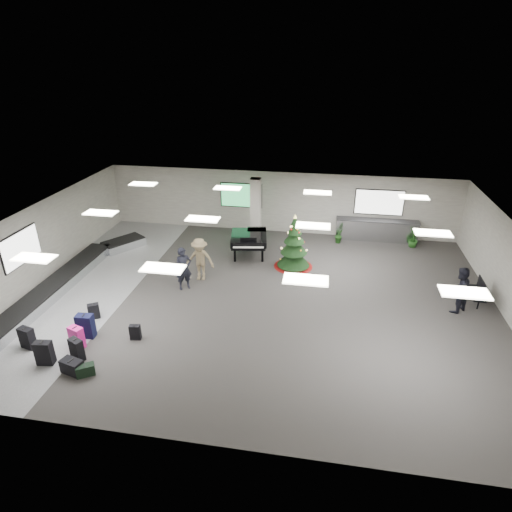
% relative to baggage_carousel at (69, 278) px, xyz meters
% --- Properties ---
extents(ground, '(18.00, 18.00, 0.00)m').
position_rel_baggage_carousel_xyz_m(ground, '(7.84, 0.08, -0.21)').
color(ground, '#33302F').
rests_on(ground, ground).
extents(room_envelope, '(18.02, 14.02, 3.21)m').
position_rel_baggage_carousel_xyz_m(room_envelope, '(7.46, 0.75, 2.12)').
color(room_envelope, '#9F9891').
rests_on(room_envelope, ground).
extents(baggage_carousel, '(2.28, 9.71, 0.43)m').
position_rel_baggage_carousel_xyz_m(baggage_carousel, '(0.00, 0.00, 0.00)').
color(baggage_carousel, silver).
rests_on(baggage_carousel, ground).
extents(service_counter, '(4.05, 0.65, 1.08)m').
position_rel_baggage_carousel_xyz_m(service_counter, '(12.84, 6.73, 0.33)').
color(service_counter, silver).
rests_on(service_counter, ground).
extents(suitcase_0, '(0.54, 0.35, 0.81)m').
position_rel_baggage_carousel_xyz_m(suitcase_0, '(2.14, -4.82, 0.18)').
color(suitcase_0, black).
rests_on(suitcase_0, ground).
extents(suitcase_1, '(0.52, 0.42, 0.74)m').
position_rel_baggage_carousel_xyz_m(suitcase_1, '(2.99, -4.46, 0.15)').
color(suitcase_1, black).
rests_on(suitcase_1, ground).
extents(pink_suitcase, '(0.53, 0.40, 0.76)m').
position_rel_baggage_carousel_xyz_m(pink_suitcase, '(2.65, -3.89, 0.16)').
color(pink_suitcase, '#E91E90').
rests_on(pink_suitcase, ground).
extents(suitcase_3, '(0.38, 0.25, 0.55)m').
position_rel_baggage_carousel_xyz_m(suitcase_3, '(4.32, -3.18, 0.05)').
color(suitcase_3, black).
rests_on(suitcase_3, ground).
extents(navy_suitcase, '(0.56, 0.35, 0.86)m').
position_rel_baggage_carousel_xyz_m(navy_suitcase, '(2.66, -3.33, 0.21)').
color(navy_suitcase, black).
rests_on(navy_suitcase, ground).
extents(suitcase_5, '(0.54, 0.38, 0.75)m').
position_rel_baggage_carousel_xyz_m(suitcase_5, '(1.11, -4.19, 0.15)').
color(suitcase_5, black).
rests_on(suitcase_5, ground).
extents(green_duffel, '(0.58, 0.50, 0.37)m').
position_rel_baggage_carousel_xyz_m(green_duffel, '(3.60, -5.10, -0.04)').
color(green_duffel, black).
rests_on(green_duffel, ground).
extents(suitcase_8, '(0.44, 0.39, 0.59)m').
position_rel_baggage_carousel_xyz_m(suitcase_8, '(2.34, -2.26, 0.07)').
color(suitcase_8, black).
rests_on(suitcase_8, ground).
extents(black_duffel, '(0.72, 0.52, 0.45)m').
position_rel_baggage_carousel_xyz_m(black_duffel, '(3.15, -5.05, 0.00)').
color(black_duffel, black).
rests_on(black_duffel, ground).
extents(christmas_tree, '(1.72, 1.72, 2.45)m').
position_rel_baggage_carousel_xyz_m(christmas_tree, '(8.99, 3.05, 0.63)').
color(christmas_tree, '#660B09').
rests_on(christmas_tree, ground).
extents(grand_piano, '(1.89, 2.29, 1.18)m').
position_rel_baggage_carousel_xyz_m(grand_piano, '(6.83, 3.86, 0.63)').
color(grand_piano, black).
rests_on(grand_piano, ground).
extents(bench, '(0.50, 1.35, 0.84)m').
position_rel_baggage_carousel_xyz_m(bench, '(16.17, 1.23, 0.26)').
color(bench, black).
rests_on(bench, ground).
extents(traveler_a, '(0.77, 0.72, 1.78)m').
position_rel_baggage_carousel_xyz_m(traveler_a, '(4.86, 0.35, 0.67)').
color(traveler_a, black).
rests_on(traveler_a, ground).
extents(traveler_b, '(1.19, 0.69, 1.83)m').
position_rel_baggage_carousel_xyz_m(traveler_b, '(5.27, 1.22, 0.70)').
color(traveler_b, '#917D5A').
rests_on(traveler_b, ground).
extents(traveler_bench, '(1.08, 1.07, 1.76)m').
position_rel_baggage_carousel_xyz_m(traveler_bench, '(15.19, 0.40, 0.67)').
color(traveler_bench, black).
rests_on(traveler_bench, ground).
extents(potted_plant_left, '(0.55, 0.54, 0.78)m').
position_rel_baggage_carousel_xyz_m(potted_plant_left, '(11.00, 6.07, 0.18)').
color(potted_plant_left, '#173E13').
rests_on(potted_plant_left, ground).
extents(potted_plant_right, '(0.53, 0.53, 0.82)m').
position_rel_baggage_carousel_xyz_m(potted_plant_right, '(14.56, 6.16, 0.20)').
color(potted_plant_right, '#173E13').
rests_on(potted_plant_right, ground).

